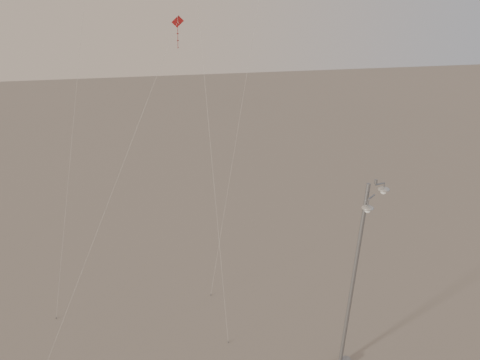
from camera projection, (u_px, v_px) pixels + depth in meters
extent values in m
cylinder|color=gray|center=(353.00, 280.00, 24.10)|extent=(0.81, 0.18, 9.34)
cylinder|color=gray|center=(376.00, 182.00, 22.51)|extent=(0.14, 0.14, 0.18)
cylinder|color=gray|center=(380.00, 184.00, 22.68)|extent=(0.50, 0.22, 0.07)
cylinder|color=gray|center=(384.00, 186.00, 22.85)|extent=(0.06, 0.06, 0.30)
ellipsoid|color=#B7B7B2|center=(384.00, 189.00, 22.90)|extent=(0.52, 0.52, 0.18)
cylinder|color=gray|center=(372.00, 197.00, 22.51)|extent=(0.50, 0.45, 0.07)
cylinder|color=gray|center=(368.00, 204.00, 22.35)|extent=(0.06, 0.06, 0.40)
ellipsoid|color=#B7B7B2|center=(368.00, 208.00, 22.43)|extent=(0.52, 0.52, 0.18)
cylinder|color=beige|center=(84.00, 8.00, 28.97)|extent=(5.46, 11.01, 31.58)
cylinder|color=gray|center=(56.00, 318.00, 29.14)|extent=(0.06, 0.06, 0.10)
cylinder|color=beige|center=(201.00, 38.00, 26.13)|extent=(0.78, 9.31, 29.24)
cylinder|color=gray|center=(228.00, 342.00, 27.24)|extent=(0.06, 0.06, 0.10)
cylinder|color=gray|center=(211.00, 295.00, 31.22)|extent=(0.06, 0.06, 0.10)
cube|color=maroon|center=(178.00, 22.00, 26.41)|extent=(0.61, 0.17, 0.60)
cylinder|color=maroon|center=(178.00, 38.00, 26.83)|extent=(0.04, 0.18, 1.07)
cylinder|color=beige|center=(112.00, 194.00, 25.64)|extent=(7.61, 6.20, 15.33)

